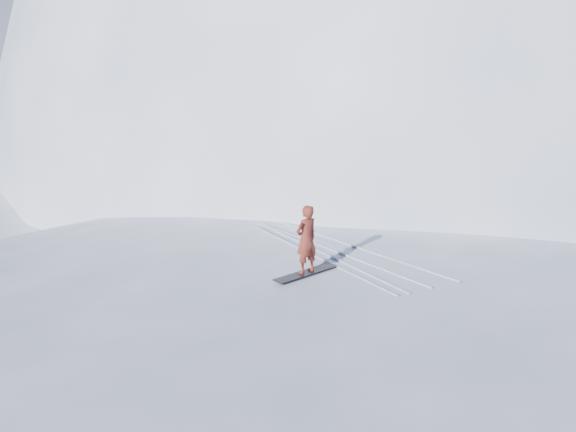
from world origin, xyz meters
name	(u,v)px	position (x,y,z in m)	size (l,w,h in m)	color
ground	(445,428)	(0.00, 0.00, 0.00)	(400.00, 400.00, 0.00)	white
near_ridge	(402,353)	(1.00, 3.00, 0.00)	(36.00, 28.00, 4.80)	white
summit_peak	(470,147)	(22.00, 26.00, 0.00)	(60.00, 56.00, 56.00)	white
peak_shoulder	(364,181)	(10.00, 20.00, 0.00)	(28.00, 24.00, 18.00)	white
wind_bumps	(367,383)	(-0.56, 2.12, 0.00)	(16.00, 14.40, 1.00)	white
snowboard	(306,273)	(-1.53, 3.33, 2.41)	(1.70, 0.32, 0.03)	black
snowboarder	(306,239)	(-1.53, 3.33, 3.22)	(0.58, 0.38, 1.58)	maroon
board_tracks	(335,252)	(-0.24, 4.34, 2.42)	(2.69, 5.94, 0.04)	silver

